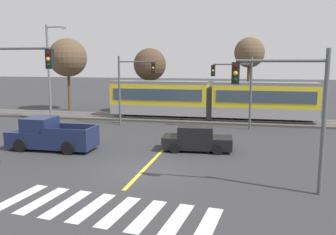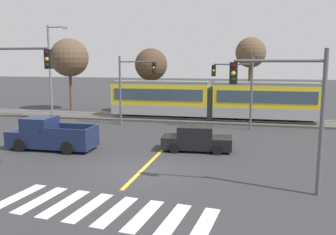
% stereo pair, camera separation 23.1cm
% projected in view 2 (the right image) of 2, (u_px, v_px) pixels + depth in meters
% --- Properties ---
extents(ground_plane, '(200.00, 200.00, 0.00)m').
position_uv_depth(ground_plane, '(140.00, 172.00, 17.56)').
color(ground_plane, '#333335').
extents(track_bed, '(120.00, 4.00, 0.18)m').
position_uv_depth(track_bed, '(192.00, 119.00, 33.04)').
color(track_bed, '#4C4742').
rests_on(track_bed, ground).
extents(rail_near, '(120.00, 0.08, 0.10)m').
position_uv_depth(rail_near, '(191.00, 119.00, 32.32)').
color(rail_near, '#939399').
rests_on(rail_near, track_bed).
extents(rail_far, '(120.00, 0.08, 0.10)m').
position_uv_depth(rail_far, '(194.00, 117.00, 33.71)').
color(rail_far, '#939399').
rests_on(rail_far, track_bed).
extents(light_rail_tram, '(18.50, 2.64, 3.43)m').
position_uv_depth(light_rail_tram, '(211.00, 99.00, 32.34)').
color(light_rail_tram, '#9E9EA3').
rests_on(light_rail_tram, track_bed).
extents(crosswalk_stripe_0, '(0.86, 2.84, 0.01)m').
position_uv_depth(crosswalk_stripe_0, '(18.00, 196.00, 14.34)').
color(crosswalk_stripe_0, silver).
rests_on(crosswalk_stripe_0, ground).
extents(crosswalk_stripe_1, '(0.86, 2.84, 0.01)m').
position_uv_depth(crosswalk_stripe_1, '(41.00, 200.00, 13.98)').
color(crosswalk_stripe_1, silver).
rests_on(crosswalk_stripe_1, ground).
extents(crosswalk_stripe_2, '(0.86, 2.84, 0.01)m').
position_uv_depth(crosswalk_stripe_2, '(64.00, 203.00, 13.62)').
color(crosswalk_stripe_2, silver).
rests_on(crosswalk_stripe_2, ground).
extents(crosswalk_stripe_3, '(0.86, 2.84, 0.01)m').
position_uv_depth(crosswalk_stripe_3, '(89.00, 207.00, 13.27)').
color(crosswalk_stripe_3, silver).
rests_on(crosswalk_stripe_3, ground).
extents(crosswalk_stripe_4, '(0.86, 2.84, 0.01)m').
position_uv_depth(crosswalk_stripe_4, '(116.00, 211.00, 12.91)').
color(crosswalk_stripe_4, silver).
rests_on(crosswalk_stripe_4, ground).
extents(crosswalk_stripe_5, '(0.86, 2.84, 0.01)m').
position_uv_depth(crosswalk_stripe_5, '(144.00, 215.00, 12.55)').
color(crosswalk_stripe_5, silver).
rests_on(crosswalk_stripe_5, ground).
extents(crosswalk_stripe_6, '(0.86, 2.84, 0.01)m').
position_uv_depth(crosswalk_stripe_6, '(173.00, 220.00, 12.19)').
color(crosswalk_stripe_6, silver).
rests_on(crosswalk_stripe_6, ground).
extents(crosswalk_stripe_7, '(0.86, 2.84, 0.01)m').
position_uv_depth(crosswalk_stripe_7, '(204.00, 225.00, 11.83)').
color(crosswalk_stripe_7, silver).
rests_on(crosswalk_stripe_7, ground).
extents(lane_centre_line, '(0.20, 16.75, 0.01)m').
position_uv_depth(lane_centre_line, '(167.00, 145.00, 23.07)').
color(lane_centre_line, gold).
rests_on(lane_centre_line, ground).
extents(sedan_crossing, '(4.31, 2.14, 1.52)m').
position_uv_depth(sedan_crossing, '(197.00, 139.00, 21.67)').
color(sedan_crossing, black).
rests_on(sedan_crossing, ground).
extents(pickup_truck, '(5.41, 2.27, 1.98)m').
position_uv_depth(pickup_truck, '(50.00, 136.00, 22.02)').
color(pickup_truck, '#192347').
rests_on(pickup_truck, ground).
extents(traffic_light_far_left, '(3.25, 0.38, 5.86)m').
position_uv_depth(traffic_light_far_left, '(132.00, 80.00, 29.77)').
color(traffic_light_far_left, '#515459').
rests_on(traffic_light_far_left, ground).
extents(traffic_light_near_right, '(3.75, 0.38, 5.90)m').
position_uv_depth(traffic_light_near_right, '(289.00, 100.00, 14.17)').
color(traffic_light_near_right, '#515459').
rests_on(traffic_light_near_right, ground).
extents(traffic_light_far_right, '(3.25, 0.38, 5.78)m').
position_uv_depth(traffic_light_far_right, '(238.00, 83.00, 28.16)').
color(traffic_light_far_right, '#515459').
rests_on(traffic_light_far_right, ground).
extents(traffic_light_near_left, '(3.75, 0.38, 6.30)m').
position_uv_depth(traffic_light_near_left, '(8.00, 86.00, 17.25)').
color(traffic_light_near_left, '#515459').
rests_on(traffic_light_near_left, ground).
extents(street_lamp_west, '(2.13, 0.28, 8.64)m').
position_uv_depth(street_lamp_west, '(52.00, 67.00, 32.29)').
color(street_lamp_west, slate).
rests_on(street_lamp_west, ground).
extents(bare_tree_far_west, '(4.21, 4.21, 7.94)m').
position_uv_depth(bare_tree_far_west, '(69.00, 58.00, 39.25)').
color(bare_tree_far_west, brown).
rests_on(bare_tree_far_west, ground).
extents(bare_tree_west, '(3.40, 3.40, 6.80)m').
position_uv_depth(bare_tree_west, '(151.00, 65.00, 37.25)').
color(bare_tree_west, brown).
rests_on(bare_tree_west, ground).
extents(bare_tree_east, '(2.95, 2.95, 7.76)m').
position_uv_depth(bare_tree_east, '(251.00, 53.00, 34.58)').
color(bare_tree_east, brown).
rests_on(bare_tree_east, ground).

